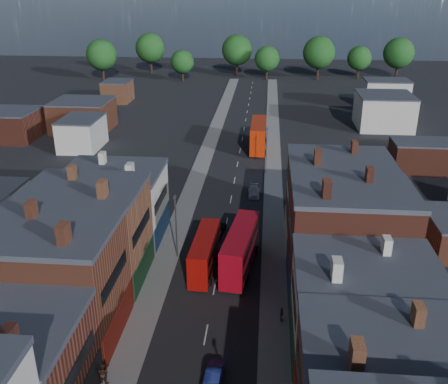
% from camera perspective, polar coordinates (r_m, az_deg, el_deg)
% --- Properties ---
extents(pavement_west, '(3.00, 200.00, 0.12)m').
position_cam_1_polar(pavement_west, '(79.22, -3.78, -0.06)').
color(pavement_west, gray).
rests_on(pavement_west, ground).
extents(pavement_east, '(3.00, 200.00, 0.12)m').
position_cam_1_polar(pavement_east, '(78.38, 5.66, -0.39)').
color(pavement_east, gray).
rests_on(pavement_east, ground).
extents(lamp_post_2, '(0.25, 0.70, 8.12)m').
position_cam_1_polar(lamp_post_2, '(59.17, -5.52, -3.51)').
color(lamp_post_2, slate).
rests_on(lamp_post_2, ground).
extents(lamp_post_3, '(0.25, 0.70, 8.12)m').
position_cam_1_polar(lamp_post_3, '(86.12, 4.89, 5.11)').
color(lamp_post_3, slate).
rests_on(lamp_post_3, ground).
extents(bus_0, '(2.81, 9.96, 4.26)m').
position_cam_1_polar(bus_0, '(57.60, -2.22, -6.91)').
color(bus_0, '#B70E0A').
rests_on(bus_0, ground).
extents(bus_1, '(4.06, 11.59, 4.90)m').
position_cam_1_polar(bus_1, '(57.70, 1.88, -6.45)').
color(bus_1, red).
rests_on(bus_1, ground).
extents(bus_2, '(3.26, 12.64, 5.45)m').
position_cam_1_polar(bus_2, '(99.43, 3.94, 6.53)').
color(bus_2, '#B82508').
rests_on(bus_2, ground).
extents(car_1, '(1.66, 3.85, 1.23)m').
position_cam_1_polar(car_1, '(44.26, -1.23, -20.34)').
color(car_1, navy).
rests_on(car_1, ground).
extents(car_2, '(2.76, 4.93, 1.30)m').
position_cam_1_polar(car_2, '(66.07, -0.99, -4.36)').
color(car_2, black).
rests_on(car_2, ground).
extents(car_3, '(1.96, 4.34, 1.23)m').
position_cam_1_polar(car_3, '(78.19, 3.43, 0.07)').
color(car_3, silver).
rests_on(car_3, ground).
extents(ped_1, '(1.05, 0.80, 1.92)m').
position_cam_1_polar(ped_1, '(44.99, -13.64, -19.46)').
color(ped_1, '#41221A').
rests_on(ped_1, pavement_west).
extents(ped_3, '(0.51, 0.95, 1.55)m').
position_cam_1_polar(ped_3, '(50.58, 6.60, -13.71)').
color(ped_3, '#5F5852').
rests_on(ped_3, pavement_east).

